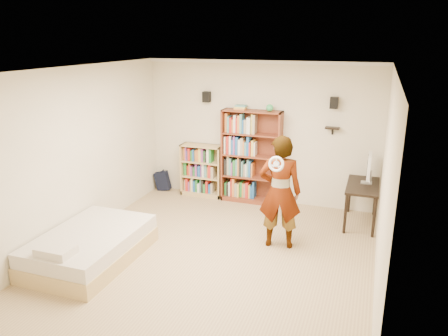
{
  "coord_description": "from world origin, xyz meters",
  "views": [
    {
      "loc": [
        2.07,
        -5.44,
        3.11
      ],
      "look_at": [
        -0.06,
        0.6,
        1.18
      ],
      "focal_mm": 35.0,
      "sensor_mm": 36.0,
      "label": 1
    }
  ],
  "objects_px": {
    "tall_bookshelf": "(251,157)",
    "low_bookshelf": "(202,170)",
    "computer_desk": "(361,204)",
    "person": "(280,192)",
    "daybed": "(90,243)"
  },
  "relations": [
    {
      "from": "tall_bookshelf",
      "to": "low_bookshelf",
      "type": "bearing_deg",
      "value": 179.54
    },
    {
      "from": "computer_desk",
      "to": "person",
      "type": "xyz_separation_m",
      "value": [
        -1.16,
        -1.27,
        0.52
      ]
    },
    {
      "from": "low_bookshelf",
      "to": "computer_desk",
      "type": "distance_m",
      "value": 3.15
    },
    {
      "from": "low_bookshelf",
      "to": "person",
      "type": "xyz_separation_m",
      "value": [
        1.96,
        -1.69,
        0.35
      ]
    },
    {
      "from": "computer_desk",
      "to": "tall_bookshelf",
      "type": "bearing_deg",
      "value": 168.82
    },
    {
      "from": "tall_bookshelf",
      "to": "person",
      "type": "height_order",
      "value": "tall_bookshelf"
    },
    {
      "from": "tall_bookshelf",
      "to": "low_bookshelf",
      "type": "xyz_separation_m",
      "value": [
        -1.03,
        0.01,
        -0.37
      ]
    },
    {
      "from": "tall_bookshelf",
      "to": "low_bookshelf",
      "type": "relative_size",
      "value": 1.71
    },
    {
      "from": "low_bookshelf",
      "to": "person",
      "type": "height_order",
      "value": "person"
    },
    {
      "from": "tall_bookshelf",
      "to": "computer_desk",
      "type": "distance_m",
      "value": 2.19
    },
    {
      "from": "low_bookshelf",
      "to": "computer_desk",
      "type": "bearing_deg",
      "value": -7.69
    },
    {
      "from": "computer_desk",
      "to": "daybed",
      "type": "xyz_separation_m",
      "value": [
        -3.6,
        -2.64,
        -0.08
      ]
    },
    {
      "from": "computer_desk",
      "to": "daybed",
      "type": "distance_m",
      "value": 4.46
    },
    {
      "from": "low_bookshelf",
      "to": "person",
      "type": "relative_size",
      "value": 0.6
    },
    {
      "from": "low_bookshelf",
      "to": "daybed",
      "type": "xyz_separation_m",
      "value": [
        -0.49,
        -3.06,
        -0.25
      ]
    }
  ]
}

